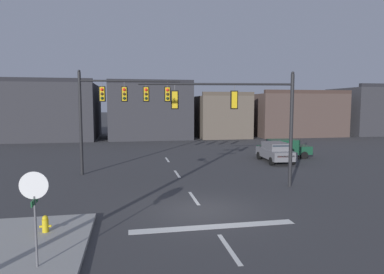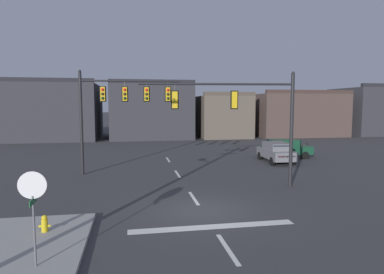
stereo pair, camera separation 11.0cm
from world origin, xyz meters
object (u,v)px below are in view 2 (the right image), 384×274
at_px(signal_mast_near_side, 246,110).
at_px(stop_sign, 33,196).
at_px(signal_mast_far_side, 116,103).
at_px(car_lot_middle, 285,148).
at_px(car_lot_nearside, 276,152).
at_px(fire_hydrant, 45,227).

relative_size(signal_mast_near_side, stop_sign, 3.01).
bearing_deg(signal_mast_far_side, stop_sign, -97.26).
xyz_separation_m(signal_mast_far_side, car_lot_middle, (14.14, 4.34, -3.92)).
bearing_deg(car_lot_nearside, signal_mast_far_side, -169.31).
distance_m(stop_sign, fire_hydrant, 3.26).
bearing_deg(car_lot_middle, signal_mast_near_side, -126.07).
bearing_deg(signal_mast_near_side, car_lot_nearside, 55.13).
relative_size(signal_mast_near_side, car_lot_nearside, 1.88).
bearing_deg(signal_mast_far_side, signal_mast_near_side, -35.39).
xyz_separation_m(signal_mast_near_side, signal_mast_far_side, (-7.23, 5.14, 0.44)).
xyz_separation_m(signal_mast_near_side, fire_hydrant, (-9.33, -5.53, -4.01)).
bearing_deg(car_lot_nearside, stop_sign, -132.04).
relative_size(signal_mast_far_side, car_lot_nearside, 1.52).
bearing_deg(signal_mast_near_side, fire_hydrant, -149.36).
distance_m(signal_mast_near_side, stop_sign, 12.33).
distance_m(signal_mast_far_side, stop_sign, 13.71).
bearing_deg(fire_hydrant, car_lot_nearside, 41.81).
height_order(stop_sign, fire_hydrant, stop_sign).
distance_m(signal_mast_far_side, car_lot_middle, 15.30).
distance_m(car_lot_nearside, fire_hydrant, 19.53).
height_order(signal_mast_far_side, fire_hydrant, signal_mast_far_side).
bearing_deg(car_lot_middle, signal_mast_far_side, -162.93).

